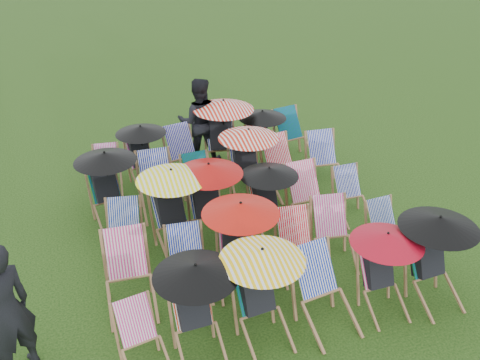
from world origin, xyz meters
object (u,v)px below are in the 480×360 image
object	(u,v)px
deckchair_5	(435,258)
deckchair_29	(295,136)
person_rear	(199,121)
deckchair_0	(142,342)
person_left	(5,312)

from	to	relation	value
deckchair_5	deckchair_29	bearing A→B (deg)	86.30
deckchair_5	deckchair_29	xyz separation A→B (m)	(-0.03, 4.67, -0.17)
deckchair_5	person_rear	world-z (taller)	person_rear
deckchair_0	person_rear	xyz separation A→B (m)	(2.07, 5.15, 0.51)
person_left	person_rear	bearing A→B (deg)	-161.41
person_left	person_rear	distance (m)	5.88
deckchair_29	person_rear	world-z (taller)	person_rear
person_left	person_rear	world-z (taller)	person_left
person_left	person_rear	size ratio (longest dim) A/B	1.01
deckchair_0	deckchair_29	world-z (taller)	deckchair_29
deckchair_0	deckchair_5	bearing A→B (deg)	-11.12
deckchair_0	person_left	bearing A→B (deg)	152.52
deckchair_5	person_left	size ratio (longest dim) A/B	0.70
person_rear	deckchair_0	bearing A→B (deg)	80.88
deckchair_0	person_rear	distance (m)	5.57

